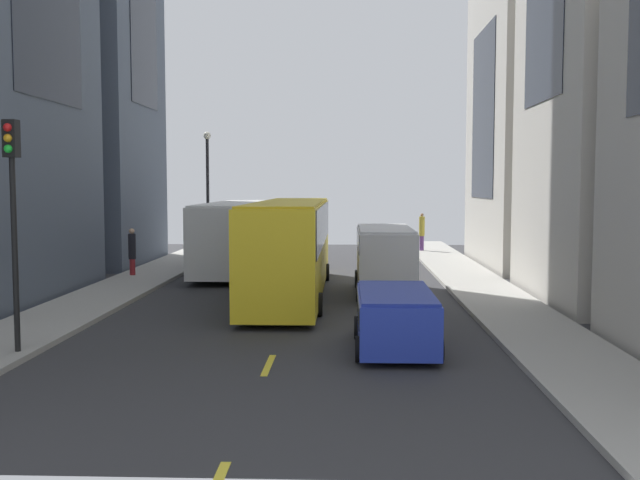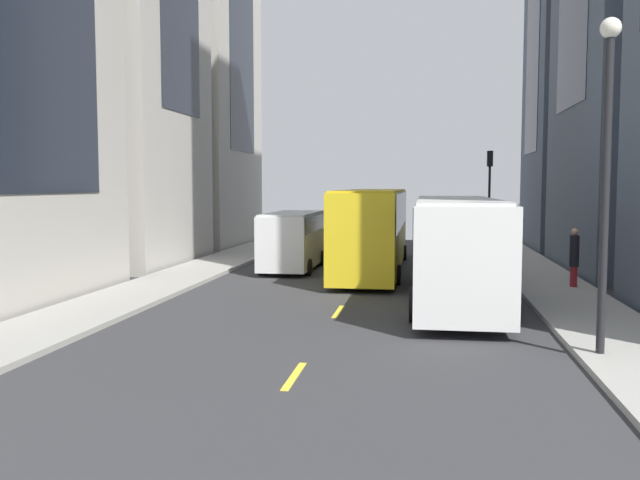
# 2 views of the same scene
# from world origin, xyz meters

# --- Properties ---
(ground_plane) EXTENTS (41.21, 41.21, 0.00)m
(ground_plane) POSITION_xyz_m (0.00, 0.00, 0.00)
(ground_plane) COLOR #333335
(sidewalk_west) EXTENTS (2.79, 44.00, 0.15)m
(sidewalk_west) POSITION_xyz_m (-7.21, 0.00, 0.07)
(sidewalk_west) COLOR #9E9B93
(sidewalk_west) RESTS_ON ground
(sidewalk_east) EXTENTS (2.79, 44.00, 0.15)m
(sidewalk_east) POSITION_xyz_m (7.21, 0.00, 0.07)
(sidewalk_east) COLOR #9E9B93
(sidewalk_east) RESTS_ON ground
(lane_stripe_1) EXTENTS (0.16, 2.00, 0.01)m
(lane_stripe_1) POSITION_xyz_m (0.00, -14.00, 0.01)
(lane_stripe_1) COLOR yellow
(lane_stripe_1) RESTS_ON ground
(lane_stripe_2) EXTENTS (0.16, 2.00, 0.01)m
(lane_stripe_2) POSITION_xyz_m (0.00, -7.00, 0.01)
(lane_stripe_2) COLOR yellow
(lane_stripe_2) RESTS_ON ground
(lane_stripe_3) EXTENTS (0.16, 2.00, 0.01)m
(lane_stripe_3) POSITION_xyz_m (0.00, 0.00, 0.01)
(lane_stripe_3) COLOR yellow
(lane_stripe_3) RESTS_ON ground
(lane_stripe_4) EXTENTS (0.16, 2.00, 0.01)m
(lane_stripe_4) POSITION_xyz_m (0.00, 7.00, 0.01)
(lane_stripe_4) COLOR yellow
(lane_stripe_4) RESTS_ON ground
(lane_stripe_5) EXTENTS (0.16, 2.00, 0.01)m
(lane_stripe_5) POSITION_xyz_m (0.00, 14.00, 0.01)
(lane_stripe_5) COLOR yellow
(lane_stripe_5) RESTS_ON ground
(lane_stripe_6) EXTENTS (0.16, 2.00, 0.01)m
(lane_stripe_6) POSITION_xyz_m (0.00, 21.00, 0.01)
(lane_stripe_6) COLOR yellow
(lane_stripe_6) RESTS_ON ground
(building_east_2) EXTENTS (7.54, 10.76, 15.70)m
(building_east_2) POSITION_xyz_m (12.54, 7.49, 7.85)
(building_east_2) COLOR #B7B2A8
(building_east_2) RESTS_ON ground
(city_bus_white) EXTENTS (2.80, 11.95, 3.35)m
(city_bus_white) POSITION_xyz_m (-3.54, 4.52, 2.01)
(city_bus_white) COLOR silver
(city_bus_white) RESTS_ON ground
(streetcar_yellow) EXTENTS (2.70, 13.91, 3.59)m
(streetcar_yellow) POSITION_xyz_m (-0.30, -3.22, 2.12)
(streetcar_yellow) COLOR yellow
(streetcar_yellow) RESTS_ON ground
(delivery_van_white) EXTENTS (2.25, 5.89, 2.58)m
(delivery_van_white) POSITION_xyz_m (3.28, -2.78, 1.51)
(delivery_van_white) COLOR white
(delivery_van_white) RESTS_ON ground
(car_blue_0) EXTENTS (2.08, 4.25, 1.51)m
(car_blue_0) POSITION_xyz_m (3.07, -12.26, 0.89)
(car_blue_0) COLOR #2338AD
(car_blue_0) RESTS_ON ground
(pedestrian_walking_far) EXTENTS (0.35, 0.35, 2.30)m
(pedestrian_walking_far) POSITION_xyz_m (6.45, 14.58, 1.38)
(pedestrian_walking_far) COLOR #593372
(pedestrian_walking_far) RESTS_ON ground
(pedestrian_waiting_curb) EXTENTS (0.33, 0.33, 2.10)m
(pedestrian_waiting_curb) POSITION_xyz_m (-7.85, 1.67, 1.27)
(pedestrian_waiting_curb) COLOR maroon
(pedestrian_waiting_curb) RESTS_ON ground
(traffic_light_near_corner) EXTENTS (0.32, 0.44, 5.62)m
(traffic_light_near_corner) POSITION_xyz_m (-6.22, -13.44, 4.07)
(traffic_light_near_corner) COLOR black
(traffic_light_near_corner) RESTS_ON ground
(streetlamp_near) EXTENTS (0.44, 0.44, 7.13)m
(streetlamp_near) POSITION_xyz_m (-6.32, 11.74, 4.51)
(streetlamp_near) COLOR black
(streetlamp_near) RESTS_ON ground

